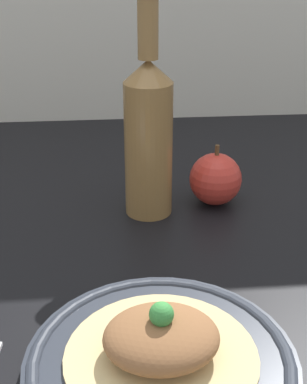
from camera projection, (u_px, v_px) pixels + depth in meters
ground_plane at (134, 276)px, 62.91cm from camera, size 180.00×110.00×4.00cm
plate at (161, 364)px, 45.83cm from camera, size 23.57×23.57×2.23cm
plated_food at (161, 342)px, 44.76cm from camera, size 16.63×16.63×5.72cm
cider_bottle at (148, 133)px, 68.23cm from camera, size 6.28×6.28×29.27cm
apple at (215, 179)px, 73.85cm from camera, size 7.26×7.26×8.65cm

